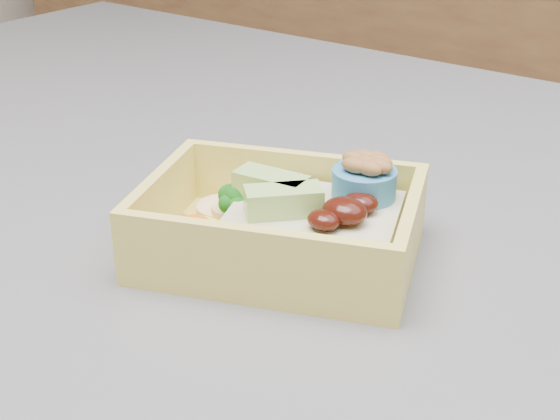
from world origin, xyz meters
The scene contains 1 object.
bento_box centered at (0.08, -0.14, 0.94)m, with size 0.20×0.17×0.06m.
Camera 1 is at (0.33, -0.49, 1.16)m, focal length 50.00 mm.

